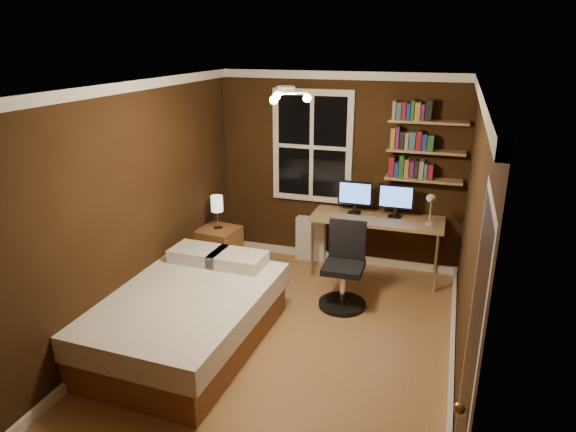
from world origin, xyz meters
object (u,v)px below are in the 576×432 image
(desk_lamp, at_px, (430,209))
(radiator, at_px, (311,239))
(monitor_right, at_px, (396,201))
(bedside_lamp, at_px, (217,212))
(monitor_left, at_px, (355,197))
(bed, at_px, (184,316))
(office_chair, at_px, (344,275))
(nightstand, at_px, (219,250))
(desk, at_px, (377,222))

(desk_lamp, bearing_deg, radiator, 167.23)
(monitor_right, bearing_deg, desk_lamp, -26.78)
(bedside_lamp, distance_m, monitor_left, 1.75)
(monitor_right, bearing_deg, bed, -127.83)
(bed, relative_size, monitor_left, 4.82)
(monitor_right, relative_size, desk_lamp, 0.99)
(bed, bearing_deg, office_chair, 45.48)
(bed, relative_size, office_chair, 2.17)
(radiator, distance_m, monitor_right, 1.31)
(nightstand, height_order, desk, desk)
(desk, distance_m, monitor_right, 0.35)
(nightstand, bearing_deg, bed, -68.89)
(bedside_lamp, relative_size, monitor_right, 1.00)
(monitor_left, bearing_deg, monitor_right, 0.00)
(bed, relative_size, nightstand, 3.58)
(bedside_lamp, relative_size, desk_lamp, 0.99)
(bedside_lamp, xyz_separation_m, monitor_left, (1.63, 0.60, 0.18))
(desk, relative_size, monitor_right, 3.74)
(bedside_lamp, relative_size, radiator, 0.73)
(monitor_left, bearing_deg, bedside_lamp, -159.80)
(radiator, distance_m, desk, 1.01)
(office_chair, bearing_deg, monitor_right, 65.72)
(office_chair, bearing_deg, desk, 75.52)
(bed, bearing_deg, bedside_lamp, 105.57)
(desk, relative_size, office_chair, 1.68)
(bed, bearing_deg, nightstand, 105.57)
(monitor_left, bearing_deg, nightstand, -159.80)
(monitor_right, bearing_deg, bedside_lamp, -164.33)
(monitor_left, height_order, office_chair, monitor_left)
(bed, distance_m, radiator, 2.46)
(bed, bearing_deg, monitor_right, 54.16)
(bedside_lamp, bearing_deg, office_chair, -12.67)
(bed, height_order, radiator, bed)
(office_chair, bearing_deg, bed, -137.85)
(radiator, height_order, office_chair, office_chair)
(bed, distance_m, bedside_lamp, 1.76)
(bed, height_order, bedside_lamp, bedside_lamp)
(monitor_left, bearing_deg, bed, -118.82)
(bed, distance_m, monitor_right, 2.92)
(monitor_left, xyz_separation_m, desk_lamp, (0.93, -0.21, 0.01))
(nightstand, distance_m, office_chair, 1.76)
(bed, relative_size, monitor_right, 4.82)
(radiator, relative_size, office_chair, 0.62)
(monitor_right, xyz_separation_m, desk_lamp, (0.42, -0.21, 0.01))
(radiator, relative_size, desk_lamp, 1.36)
(radiator, xyz_separation_m, office_chair, (0.69, -1.12, 0.06))
(bedside_lamp, distance_m, radiator, 1.36)
(bed, relative_size, desk, 1.29)
(radiator, xyz_separation_m, desk, (0.90, -0.21, 0.41))
(radiator, bearing_deg, monitor_right, -6.88)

